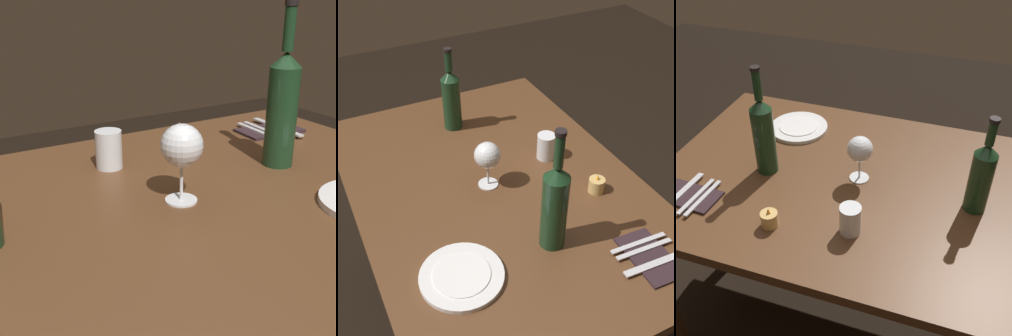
# 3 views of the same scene
# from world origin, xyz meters

# --- Properties ---
(ground_plane) EXTENTS (6.00, 6.00, 0.00)m
(ground_plane) POSITION_xyz_m (0.00, 0.00, 0.00)
(ground_plane) COLOR black
(dining_table) EXTENTS (1.30, 0.90, 0.74)m
(dining_table) POSITION_xyz_m (0.00, 0.00, 0.65)
(dining_table) COLOR #56351E
(dining_table) RESTS_ON ground
(wine_glass_left) EXTENTS (0.09, 0.09, 0.16)m
(wine_glass_left) POSITION_xyz_m (-0.03, -0.02, 0.86)
(wine_glass_left) COLOR white
(wine_glass_left) RESTS_ON dining_table
(wine_bottle) EXTENTS (0.07, 0.07, 0.32)m
(wine_bottle) POSITION_xyz_m (-0.41, 0.01, 0.87)
(wine_bottle) COLOR #19381E
(wine_bottle) RESTS_ON dining_table
(wine_bottle_second) EXTENTS (0.07, 0.07, 0.38)m
(wine_bottle_second) POSITION_xyz_m (0.29, 0.03, 0.89)
(wine_bottle_second) COLOR #19381E
(wine_bottle_second) RESTS_ON dining_table
(water_tumbler) EXTENTS (0.06, 0.06, 0.09)m
(water_tumbler) POSITION_xyz_m (-0.08, 0.22, 0.78)
(water_tumbler) COLOR white
(water_tumbler) RESTS_ON dining_table
(votive_candle) EXTENTS (0.05, 0.05, 0.07)m
(votive_candle) POSITION_xyz_m (0.16, 0.28, 0.76)
(votive_candle) COLOR #DBB266
(votive_candle) RESTS_ON dining_table
(dinner_plate) EXTENTS (0.23, 0.23, 0.02)m
(dinner_plate) POSITION_xyz_m (0.29, -0.24, 0.75)
(dinner_plate) COLOR white
(dinner_plate) RESTS_ON dining_table
(folded_napkin) EXTENTS (0.20, 0.12, 0.01)m
(folded_napkin) POSITION_xyz_m (0.46, 0.25, 0.74)
(folded_napkin) COLOR #2D1E23
(folded_napkin) RESTS_ON dining_table
(fork_inner) EXTENTS (0.02, 0.18, 0.00)m
(fork_inner) POSITION_xyz_m (0.43, 0.25, 0.75)
(fork_inner) COLOR silver
(fork_inner) RESTS_ON folded_napkin
(fork_outer) EXTENTS (0.02, 0.18, 0.00)m
(fork_outer) POSITION_xyz_m (0.41, 0.25, 0.75)
(fork_outer) COLOR silver
(fork_outer) RESTS_ON folded_napkin
(table_knife) EXTENTS (0.03, 0.21, 0.00)m
(table_knife) POSITION_xyz_m (0.49, 0.25, 0.75)
(table_knife) COLOR silver
(table_knife) RESTS_ON folded_napkin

